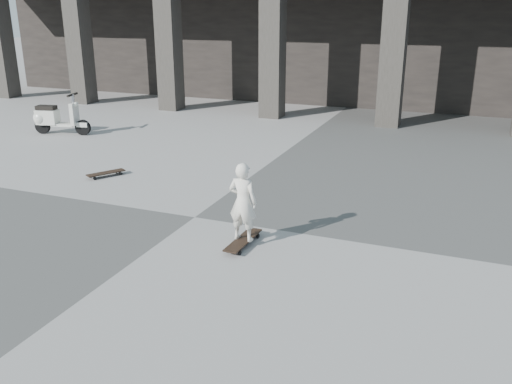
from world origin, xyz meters
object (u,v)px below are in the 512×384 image
at_px(skateboard_spare, 106,173).
at_px(child, 243,202).
at_px(longboard, 243,240).
at_px(scooter, 52,118).

height_order(skateboard_spare, child, child).
distance_m(longboard, child, 0.59).
relative_size(skateboard_spare, child, 0.67).
distance_m(skateboard_spare, scooter, 4.63).
distance_m(skateboard_spare, child, 4.42).
xyz_separation_m(skateboard_spare, scooter, (-3.72, 2.73, 0.37)).
xyz_separation_m(longboard, skateboard_spare, (-3.88, 2.03, -0.00)).
distance_m(child, scooter, 8.97).
distance_m(longboard, skateboard_spare, 4.38).
bearing_deg(longboard, skateboard_spare, 64.09).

